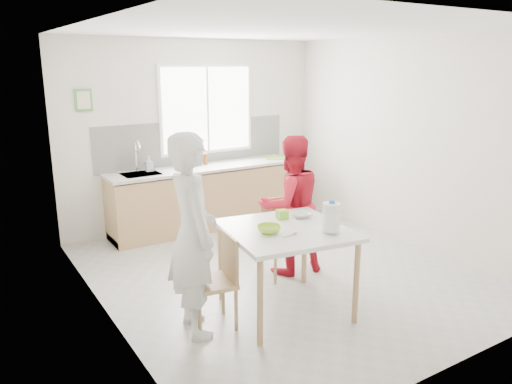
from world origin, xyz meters
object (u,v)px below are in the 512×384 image
Objects in this scene: dining_table at (286,237)px; bowl_green at (269,229)px; person_white at (193,235)px; wine_bottle_a at (196,154)px; milk_jug at (332,217)px; bowl_white at (301,215)px; chair_far at (280,234)px; wine_bottle_b at (190,156)px; chair_left at (218,277)px; person_red at (290,205)px.

dining_table is 5.74× the size of bowl_green.
wine_bottle_a is (1.34, 2.72, 0.17)m from person_white.
milk_jug is (0.28, -0.32, 0.24)m from dining_table.
milk_jug is (-0.05, -0.53, 0.13)m from bowl_white.
chair_far is 0.48× the size of person_white.
bowl_white is 2.64m from wine_bottle_b.
chair_left is 1.09m from bowl_white.
wine_bottle_b reaches higher than bowl_white.
chair_far is 3.07× the size of milk_jug.
bowl_white is at bearing -95.04° from chair_far.
milk_jug is at bearing -90.84° from wine_bottle_b.
person_white is 6.34× the size of milk_jug.
person_white is 8.33× the size of bowl_green.
person_white is 9.07× the size of bowl_white.
dining_table is 1.45× the size of chair_left.
wine_bottle_a is at bearing 166.37° from chair_left.
bowl_green is (-0.21, -0.02, 0.12)m from dining_table.
milk_jug reaches higher than bowl_green.
chair_left is 0.54× the size of person_red.
wine_bottle_a is (-0.17, 2.09, 0.28)m from person_red.
person_red is at bearing 8.01° from chair_far.
bowl_green is 0.58m from milk_jug.
milk_jug reaches higher than chair_left.
person_white reaches higher than wine_bottle_a.
bowl_white is at bearing 92.63° from milk_jug.
wine_bottle_a is at bearing 99.25° from chair_far.
chair_far is (1.14, 0.66, 0.01)m from chair_left.
person_white reaches higher than chair_far.
bowl_green is 0.68× the size of wine_bottle_a.
chair_left is 3.01× the size of milk_jug.
dining_table is 0.97m from person_red.
wine_bottle_b reaches higher than bowl_green.
chair_far is 1.21m from milk_jug.
wine_bottle_a is (1.11, 2.75, 0.61)m from chair_left.
chair_left is 2.87× the size of wine_bottle_b.
wine_bottle_b is (-0.01, 2.63, 0.20)m from bowl_white.
dining_table is 0.24m from bowl_green.
person_red is at bearing -82.41° from wine_bottle_b.
person_red is at bearing 63.86° from bowl_white.
dining_table is 1.42× the size of chair_far.
chair_far is at bearing 128.28° from chair_left.
person_white is at bearing 167.60° from bowl_green.
chair_left is at bearing 35.49° from person_red.
wine_bottle_a is (0.15, 3.17, 0.08)m from milk_jug.
bowl_white is (-0.27, -0.55, 0.08)m from person_red.
chair_far is 2.18m from wine_bottle_a.
dining_table is at bearing -96.56° from wine_bottle_b.
dining_table is 0.49m from milk_jug.
wine_bottle_b is (-0.14, 2.08, 0.59)m from chair_far.
wine_bottle_b reaches higher than dining_table.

